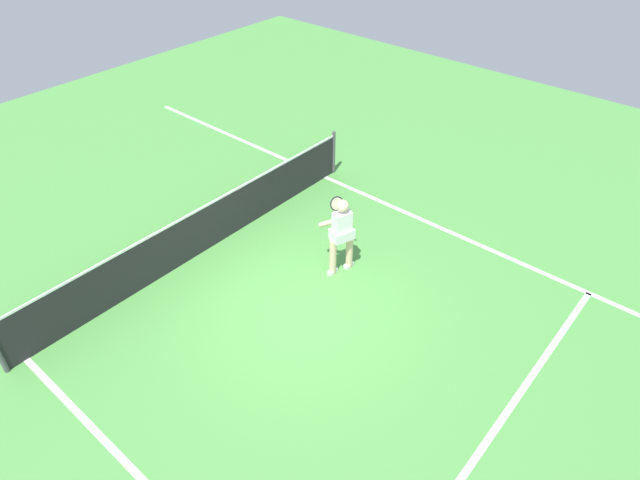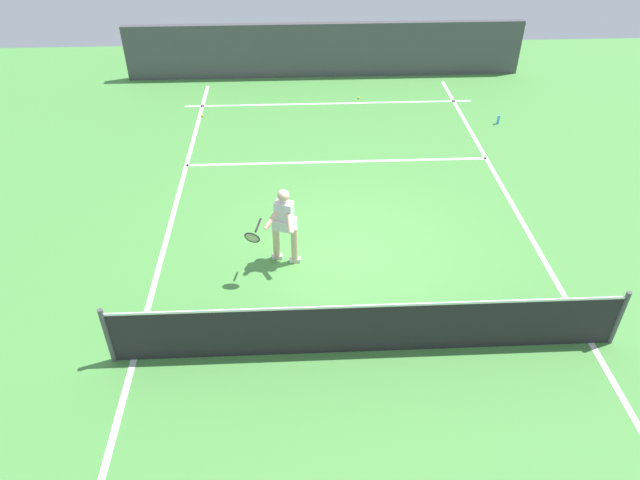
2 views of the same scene
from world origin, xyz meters
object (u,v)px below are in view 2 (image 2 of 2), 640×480
(tennis_player, at_px, (284,224))
(tennis_ball_mid, at_px, (359,98))
(water_bottle, at_px, (498,120))
(tennis_ball_near, at_px, (202,116))

(tennis_player, relative_size, tennis_ball_mid, 23.48)
(tennis_ball_mid, bearing_deg, water_bottle, 152.67)
(tennis_ball_near, xyz_separation_m, tennis_ball_mid, (-4.45, -1.02, 0.00))
(tennis_player, xyz_separation_m, tennis_ball_mid, (-2.16, -7.56, -0.81))
(water_bottle, bearing_deg, tennis_player, 44.79)
(tennis_player, height_order, tennis_ball_near, tennis_player)
(tennis_ball_near, bearing_deg, tennis_player, 109.22)
(tennis_player, relative_size, water_bottle, 6.46)
(tennis_ball_mid, height_order, water_bottle, water_bottle)
(tennis_player, distance_m, tennis_ball_mid, 7.91)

